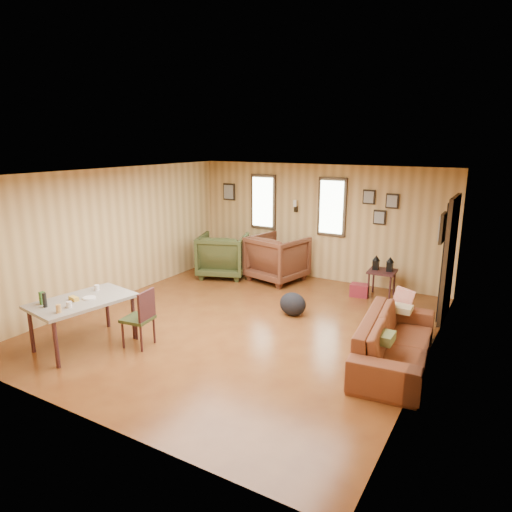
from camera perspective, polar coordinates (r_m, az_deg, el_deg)
The scene contains 11 objects.
room at distance 7.16m, azimuth 0.67°, elevation 0.82°, with size 5.54×6.04×2.44m.
sofa at distance 6.32m, azimuth 17.10°, elevation -9.23°, with size 2.15×0.63×0.84m, color brown.
recliner_brown at distance 9.52m, azimuth 2.69°, elevation 0.02°, with size 1.03×0.96×1.06m, color #552B19.
recliner_green at distance 9.85m, azimuth -4.15°, elevation 0.36°, with size 0.98×0.92×1.01m, color #323719.
end_table at distance 10.24m, azimuth -2.08°, elevation 0.28°, with size 0.69×0.66×0.70m.
side_table at distance 8.82m, azimuth 15.53°, elevation -1.60°, with size 0.52×0.52×0.79m.
cooler at distance 8.86m, azimuth 12.79°, elevation -4.18°, with size 0.36×0.28×0.24m.
backpack at distance 7.73m, azimuth 4.62°, elevation -6.01°, with size 0.53×0.45×0.40m.
sofa_pillows at distance 6.59m, azimuth 16.56°, elevation -7.47°, with size 0.38×1.60×0.33m.
dining_table at distance 6.91m, azimuth -21.01°, elevation -5.59°, with size 1.04×1.48×0.90m.
dining_chair at distance 6.69m, azimuth -14.14°, elevation -7.18°, with size 0.43×0.43×0.85m.
Camera 1 is at (3.59, -5.79, 2.88)m, focal length 32.00 mm.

